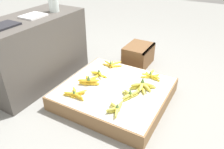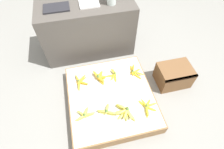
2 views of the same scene
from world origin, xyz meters
TOP-DOWN VIEW (x-y plane):
  - ground_plane at (0.00, 0.00)m, footprint 10.00×10.00m
  - display_platform at (0.00, 0.00)m, footprint 0.94×1.00m
  - back_vendor_table at (-0.09, 0.94)m, footprint 1.17×0.54m
  - wooden_crate at (0.81, 0.10)m, footprint 0.39×0.30m
  - banana_bunch_front_left at (-0.31, -0.18)m, footprint 0.21×0.15m
  - banana_bunch_front_midleft at (-0.09, -0.20)m, footprint 0.19×0.17m
  - banana_bunch_front_midright at (0.09, -0.25)m, footprint 0.20×0.24m
  - banana_bunch_front_right at (0.34, -0.24)m, footprint 0.18×0.22m
  - banana_bunch_middle_left at (-0.31, 0.24)m, footprint 0.15×0.23m
  - banana_bunch_middle_midleft at (-0.08, 0.25)m, footprint 0.15×0.21m
  - banana_bunch_middle_midright at (0.09, 0.25)m, footprint 0.14×0.21m
  - banana_bunch_middle_right at (0.35, 0.23)m, footprint 0.16×0.24m
  - glass_jar at (0.21, 0.86)m, footprint 0.11×0.11m
  - foam_tray_white at (-0.04, 0.91)m, footprint 0.23×0.19m
  - foam_tray_dark at (-0.42, 0.91)m, footprint 0.29×0.19m

SIDE VIEW (x-z plane):
  - ground_plane at x=0.00m, z-range 0.00..0.00m
  - display_platform at x=0.00m, z-range 0.00..0.15m
  - wooden_crate at x=0.81m, z-range 0.00..0.26m
  - banana_bunch_middle_midright at x=0.09m, z-range 0.13..0.21m
  - banana_bunch_front_right at x=0.34m, z-range 0.13..0.21m
  - banana_bunch_middle_right at x=0.35m, z-range 0.13..0.21m
  - banana_bunch_middle_left at x=-0.31m, z-range 0.13..0.21m
  - banana_bunch_front_left at x=-0.31m, z-range 0.13..0.22m
  - banana_bunch_front_midleft at x=-0.09m, z-range 0.13..0.23m
  - banana_bunch_front_midright at x=0.09m, z-range 0.12..0.24m
  - banana_bunch_middle_midleft at x=-0.08m, z-range 0.13..0.24m
  - back_vendor_table at x=-0.09m, z-range 0.00..0.72m
  - foam_tray_white at x=-0.04m, z-range 0.72..0.74m
  - foam_tray_dark at x=-0.42m, z-range 0.72..0.74m
  - glass_jar at x=0.21m, z-range 0.72..0.93m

